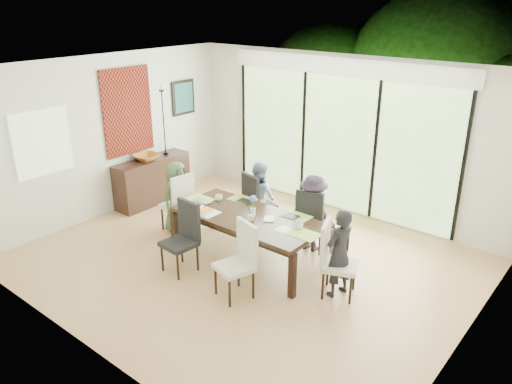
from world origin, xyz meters
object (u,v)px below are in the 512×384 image
Objects in this scene: chair_far_right at (313,218)px; laptop at (200,202)px; bowl at (146,157)px; cup_a at (219,198)px; table_top at (248,217)px; vase at (253,212)px; person_left_end at (177,197)px; cup_b at (252,218)px; chair_near_right at (234,262)px; person_far_right at (313,213)px; chair_far_left at (261,201)px; person_right_end at (339,253)px; person_far_left at (260,197)px; cup_c at (299,226)px; chair_near_left at (179,239)px; sideboard at (153,180)px; chair_right_end at (340,260)px; chair_left_end at (176,201)px.

laptop is at bearing 20.12° from chair_far_right.
cup_a is at bearing -8.10° from bowl.
laptop reaches higher than table_top.
vase is 0.97× the size of cup_a.
cup_b is (1.63, -0.10, 0.14)m from person_left_end.
person_left_end is at bearing 173.18° from chair_near_right.
chair_far_left is at bearing -4.23° from person_far_right.
cup_b is at bearing 138.22° from chair_far_left.
table_top is 0.11m from vase.
person_right_end is at bearing 0.30° from laptop.
person_far_left is 10.40× the size of cup_a.
chair_far_right is 0.85× the size of person_left_end.
cup_b is 2.93m from bowl.
person_far_right reaches higher than table_top.
person_far_left is 10.75× the size of vase.
person_right_end reaches higher than vase.
cup_b is 0.81× the size of cup_c.
person_right_end is (2.96, -0.00, 0.00)m from person_left_end.
cup_c is (0.65, 0.20, 0.00)m from cup_b.
person_far_left reaches higher than chair_near_left.
person_far_right reaches higher than bowl.
chair_far_right reaches higher than sideboard.
chair_far_left reaches higher than table_top.
person_far_left is at bearing 122.83° from cup_b.
person_far_right is (0.00, -0.02, 0.09)m from chair_far_right.
cup_a is (-1.25, -0.70, 0.22)m from chair_far_right.
table_top is at bearing -12.09° from cup_a.
person_far_left is (-1.93, 0.83, 0.00)m from person_right_end.
person_left_end is 12.90× the size of cup_b.
person_right_end and person_far_left have the same top height.
chair_right_end is 9.17× the size of vase.
table_top is at bearing 96.93° from chair_left_end.
sideboard is at bearing 173.31° from chair_near_right.
cup_b is (-0.40, -0.93, 0.14)m from person_far_right.
chair_right_end reaches higher than vase.
chair_right_end is 2.98m from person_left_end.
table_top is 2.18× the size of chair_left_end.
chair_near_right is 8.87× the size of cup_a.
person_far_left is at bearing 7.31° from sideboard.
chair_left_end is 0.09m from person_left_end.
chair_near_left reaches higher than table_top.
laptop is 2.66× the size of cup_a.
chair_far_left reaches higher than vase.
person_left_end reaches higher than cup_c.
person_right_end reaches higher than chair_far_left.
laptop is (-1.35, 0.77, 0.19)m from chair_near_right.
vase is (1.55, 0.05, 0.23)m from chair_left_end.
bowl is at bearing -102.75° from chair_left_end.
person_right_end is 3.91× the size of laptop.
chair_far_left is at bearing 135.93° from chair_left_end.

